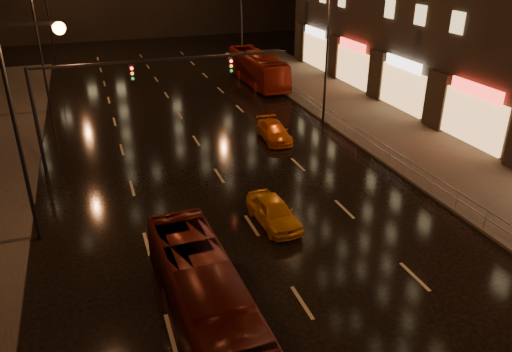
{
  "coord_description": "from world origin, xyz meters",
  "views": [
    {
      "loc": [
        -6.54,
        -9.65,
        12.34
      ],
      "look_at": [
        0.29,
        10.21,
        2.5
      ],
      "focal_mm": 35.0,
      "sensor_mm": 36.0,
      "label": 1
    }
  ],
  "objects_px": {
    "bus_curb": "(258,68)",
    "taxi_far": "(274,131)",
    "taxi_near": "(273,212)",
    "bus_red": "(206,302)"
  },
  "relations": [
    {
      "from": "bus_curb",
      "to": "taxi_far",
      "type": "xyz_separation_m",
      "value": [
        -3.88,
        -14.61,
        -0.91
      ]
    },
    {
      "from": "taxi_near",
      "to": "bus_red",
      "type": "bearing_deg",
      "value": -131.71
    },
    {
      "from": "bus_red",
      "to": "taxi_far",
      "type": "xyz_separation_m",
      "value": [
        8.89,
        16.88,
        -0.74
      ]
    },
    {
      "from": "bus_red",
      "to": "taxi_near",
      "type": "xyz_separation_m",
      "value": [
        4.82,
        6.24,
        -0.68
      ]
    },
    {
      "from": "bus_curb",
      "to": "taxi_far",
      "type": "distance_m",
      "value": 15.15
    },
    {
      "from": "bus_red",
      "to": "bus_curb",
      "type": "height_order",
      "value": "bus_curb"
    },
    {
      "from": "taxi_near",
      "to": "bus_curb",
      "type": "bearing_deg",
      "value": 68.47
    },
    {
      "from": "bus_red",
      "to": "bus_curb",
      "type": "relative_size",
      "value": 0.89
    },
    {
      "from": "bus_red",
      "to": "taxi_far",
      "type": "bearing_deg",
      "value": 60.25
    },
    {
      "from": "bus_curb",
      "to": "taxi_near",
      "type": "relative_size",
      "value": 2.77
    }
  ]
}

